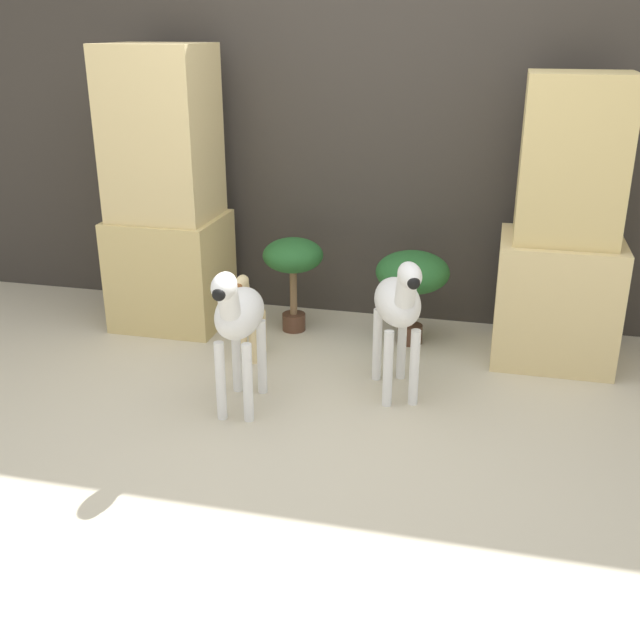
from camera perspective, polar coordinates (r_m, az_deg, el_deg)
ground_plane at (r=3.20m, az=-2.12°, el=-9.89°), size 14.00×14.00×0.00m
wall_back at (r=4.42m, az=3.83°, el=14.15°), size 6.40×0.08×2.20m
rock_pillar_left at (r=4.39m, az=-11.64°, el=9.03°), size 0.61×0.54×1.58m
rock_pillar_right at (r=4.01m, az=18.03°, el=5.92°), size 0.61×0.54×1.46m
zebra_right at (r=3.48m, az=6.01°, el=1.07°), size 0.33×0.54×0.72m
zebra_left at (r=3.35m, az=-6.28°, el=0.21°), size 0.24×0.54×0.72m
giraffe_figurine at (r=3.94m, az=-5.29°, el=0.58°), size 0.11×0.33×0.51m
potted_palm_front at (r=4.25m, az=-2.07°, el=4.52°), size 0.34×0.34×0.55m
potted_palm_back at (r=4.11m, az=7.06°, el=3.37°), size 0.40×0.40×0.53m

